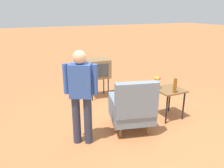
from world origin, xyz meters
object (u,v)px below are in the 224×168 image
Objects in this scene: armchair at (133,108)px; bottle_short_clear at (175,83)px; side_table at (169,93)px; tv_on_stand at (98,69)px; bottle_tall_amber at (175,86)px; flower_vase at (157,82)px; person_standing at (81,92)px.

bottle_short_clear is at bearing -168.14° from armchair.
tv_on_stand is (0.89, -1.77, 0.23)m from side_table.
armchair reaches higher than bottle_short_clear.
armchair is 1.01m from bottle_tall_amber.
flower_vase reaches higher than bottle_short_clear.
armchair reaches higher than side_table.
tv_on_stand is 1.76m from flower_vase.
flower_vase is (0.18, -0.34, -0.00)m from bottle_tall_amber.
armchair is 0.65× the size of person_standing.
tv_on_stand is (-0.12, -1.96, 0.28)m from armchair.
bottle_tall_amber is at bearing 117.30° from flower_vase.
armchair is 1.63× the size of side_table.
armchair is at bearing -0.73° from bottle_tall_amber.
armchair is at bearing 22.88° from flower_vase.
side_table is 2.02m from person_standing.
tv_on_stand is 3.43× the size of bottle_tall_amber.
side_table is (-1.01, -0.20, 0.05)m from armchair.
bottle_tall_amber is (-0.96, 0.01, 0.30)m from armchair.
flower_vase is at bearing -31.08° from side_table.
bottle_short_clear is 0.75× the size of flower_vase.
person_standing is at bearing 60.14° from tv_on_stand.
person_standing is at bearing 4.80° from bottle_short_clear.
bottle_short_clear is at bearing -131.39° from bottle_tall_amber.
bottle_tall_amber is 0.36m from bottle_short_clear.
bottle_tall_amber is at bearing 177.57° from person_standing.
bottle_tall_amber is at bearing 48.61° from bottle_short_clear.
tv_on_stand is 3.89× the size of flower_vase.
tv_on_stand is 2.15m from bottle_tall_amber.
bottle_tall_amber is 1.50× the size of bottle_short_clear.
side_table is at bearing 148.92° from flower_vase.
bottle_tall_amber is (-0.85, 1.98, 0.02)m from tv_on_stand.
tv_on_stand is at bearing -93.47° from armchair.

